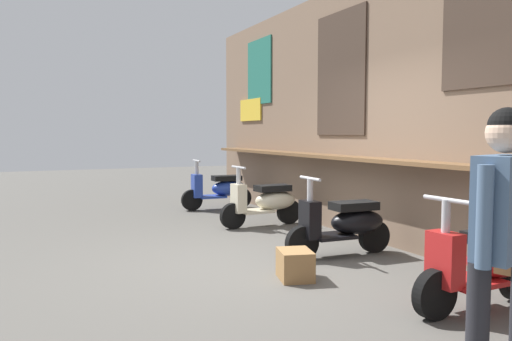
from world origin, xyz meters
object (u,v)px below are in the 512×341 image
object	(u,v)px
shopper_with_handbag	(504,226)
merchandise_crate	(295,265)
scooter_black	(345,224)
scooter_blue	(221,189)
scooter_cream	(266,202)
scooter_red	(486,263)

from	to	relation	value
shopper_with_handbag	merchandise_crate	size ratio (longest dim) A/B	4.06
scooter_black	shopper_with_handbag	world-z (taller)	shopper_with_handbag
scooter_blue	scooter_black	bearing A→B (deg)	93.30
scooter_black	scooter_blue	bearing A→B (deg)	-87.23
scooter_black	shopper_with_handbag	xyz separation A→B (m)	(3.14, -1.16, 0.58)
merchandise_crate	scooter_black	bearing A→B (deg)	121.01
scooter_cream	scooter_blue	bearing A→B (deg)	-92.01
scooter_blue	scooter_red	world-z (taller)	same
shopper_with_handbag	merchandise_crate	world-z (taller)	shopper_with_handbag
scooter_blue	scooter_cream	size ratio (longest dim) A/B	1.00
scooter_cream	scooter_red	bearing A→B (deg)	87.99
scooter_blue	shopper_with_handbag	size ratio (longest dim) A/B	0.87
scooter_black	scooter_red	bearing A→B (deg)	92.77
scooter_red	shopper_with_handbag	bearing A→B (deg)	41.45
scooter_blue	scooter_black	xyz separation A→B (m)	(4.17, 0.00, 0.00)
scooter_blue	scooter_cream	bearing A→B (deg)	93.30
scooter_black	merchandise_crate	xyz separation A→B (m)	(0.62, -1.04, -0.24)
scooter_red	merchandise_crate	xyz separation A→B (m)	(-1.42, -1.04, -0.24)
scooter_cream	scooter_red	size ratio (longest dim) A/B	1.00
scooter_black	shopper_with_handbag	size ratio (longest dim) A/B	0.87
scooter_cream	scooter_black	distance (m)	2.17
scooter_blue	shopper_with_handbag	xyz separation A→B (m)	(7.31, -1.16, 0.58)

